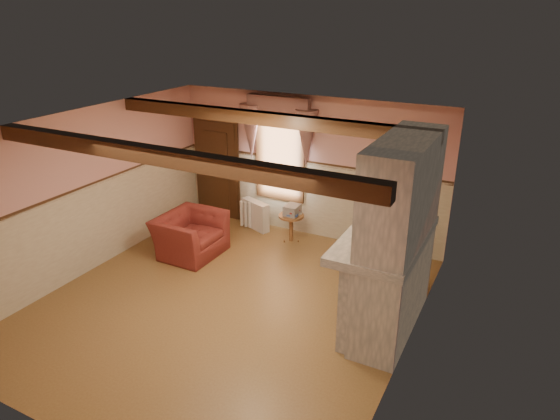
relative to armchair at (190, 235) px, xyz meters
The scene contains 26 objects.
floor 1.94m from the armchair, 36.51° to the right, with size 5.50×6.00×0.01m, color brown.
ceiling 3.07m from the armchair, 36.51° to the right, with size 5.50×6.00×0.01m, color silver.
wall_back 2.62m from the armchair, 50.69° to the left, with size 5.50×0.02×2.80m, color #D99A96.
wall_front 4.52m from the armchair, 69.69° to the right, with size 5.50×0.02×2.80m, color #D99A96.
wall_left 1.95m from the armchair, 137.15° to the right, with size 0.02×6.00×2.80m, color #D99A96.
wall_right 4.54m from the armchair, 14.82° to the right, with size 0.02×6.00×2.80m, color #D99A96.
wainscot 1.94m from the armchair, 36.51° to the right, with size 5.50×6.00×1.50m, color beige, non-canonical shape.
chair_rail 2.21m from the armchair, 36.51° to the right, with size 5.50×6.00×0.08m, color black, non-canonical shape.
firebox 3.57m from the armchair, ahead, with size 0.20×0.95×0.90m, color black.
armchair is the anchor object (origin of this frame).
side_table 1.98m from the armchair, 44.03° to the left, with size 0.50×0.50×0.55m, color brown.
book_stack 2.01m from the armchair, 44.02° to the left, with size 0.26×0.32×0.20m, color #B7AD8C.
radiator 1.65m from the armchair, 72.52° to the left, with size 0.70×0.18×0.60m, color silver.
bowl 3.94m from the armchair, ahead, with size 0.34×0.34×0.08m, color brown.
mantel_clock 3.95m from the armchair, ahead, with size 0.14×0.24×0.20m, color black.
oil_lamp 3.96m from the armchair, ahead, with size 0.11×0.11×0.28m, color #BB8B34.
candle_red 4.06m from the armchair, 14.60° to the right, with size 0.06×0.06×0.16m, color #9D2A13.
jar_yellow 4.07m from the armchair, 15.48° to the right, with size 0.06×0.06×0.12m, color gold.
fireplace 4.12m from the armchair, ahead, with size 0.85×2.00×2.80m, color gray.
mantel 3.93m from the armchair, ahead, with size 1.05×2.05×0.12m, color gray.
overmantel_mirror 3.96m from the armchair, ahead, with size 0.06×1.44×1.04m, color silver.
door 2.01m from the armchair, 107.52° to the left, with size 1.10×0.10×2.10m, color black.
window 2.42m from the armchair, 63.17° to the left, with size 1.06×0.08×2.02m, color white.
window_drapes 2.72m from the armchair, 62.00° to the left, with size 1.30×0.14×1.40m, color gray.
ceiling_beam_front 3.62m from the armchair, 56.74° to the right, with size 5.50×0.18×0.20m, color black.
ceiling_beam_back 2.78m from the armchair, ahead, with size 5.50×0.18×0.20m, color black.
Camera 1 is at (3.80, -5.55, 4.33)m, focal length 32.00 mm.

